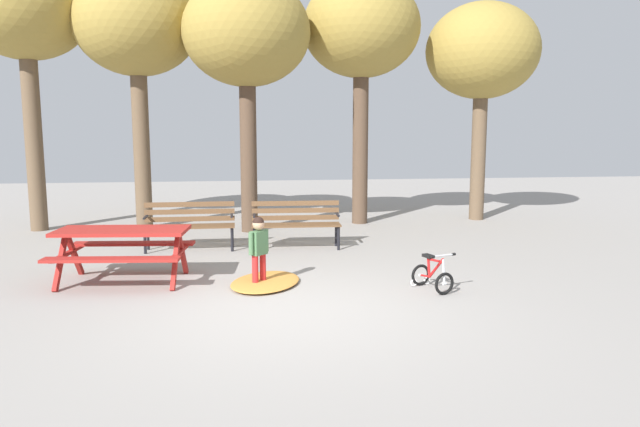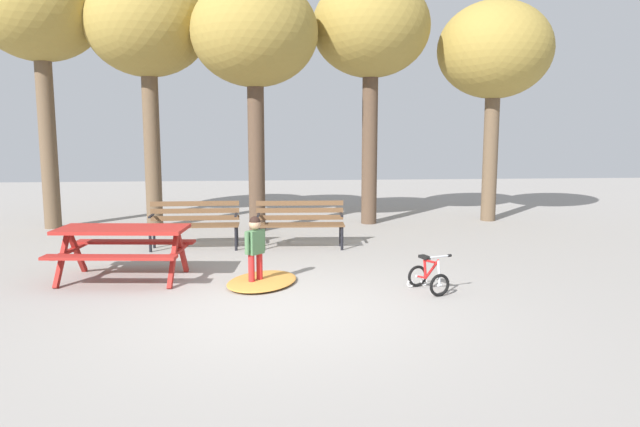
% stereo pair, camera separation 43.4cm
% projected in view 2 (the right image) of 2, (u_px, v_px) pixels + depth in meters
% --- Properties ---
extents(ground, '(36.00, 36.00, 0.00)m').
position_uv_depth(ground, '(281.00, 309.00, 7.14)').
color(ground, gray).
extents(picnic_table, '(1.92, 1.51, 0.79)m').
position_uv_depth(picnic_table, '(123.00, 239.00, 8.46)').
color(picnic_table, maroon).
rests_on(picnic_table, ground).
extents(park_bench_far_left, '(1.60, 0.47, 0.85)m').
position_uv_depth(park_bench_far_left, '(195.00, 221.00, 10.70)').
color(park_bench_far_left, brown).
rests_on(park_bench_far_left, ground).
extents(park_bench_left, '(1.62, 0.52, 0.85)m').
position_uv_depth(park_bench_left, '(300.00, 220.00, 10.76)').
color(park_bench_left, brown).
rests_on(park_bench_left, ground).
extents(child_standing, '(0.29, 0.29, 0.97)m').
position_uv_depth(child_standing, '(255.00, 245.00, 8.17)').
color(child_standing, red).
rests_on(child_standing, ground).
extents(kids_bicycle, '(0.51, 0.63, 0.54)m').
position_uv_depth(kids_bicycle, '(428.00, 277.00, 7.90)').
color(kids_bicycle, black).
rests_on(kids_bicycle, ground).
extents(leaf_pile, '(1.34, 1.54, 0.07)m').
position_uv_depth(leaf_pile, '(262.00, 281.00, 8.33)').
color(leaf_pile, '#C68438').
rests_on(leaf_pile, ground).
extents(tree_far_left, '(2.60, 2.60, 5.76)m').
position_uv_depth(tree_far_left, '(40.00, 12.00, 12.34)').
color(tree_far_left, brown).
rests_on(tree_far_left, ground).
extents(tree_left, '(2.60, 2.60, 5.45)m').
position_uv_depth(tree_left, '(147.00, 28.00, 12.51)').
color(tree_left, brown).
rests_on(tree_left, ground).
extents(tree_center, '(2.60, 2.60, 5.21)m').
position_uv_depth(tree_center, '(255.00, 36.00, 12.07)').
color(tree_center, brown).
rests_on(tree_center, ground).
extents(tree_right, '(2.60, 2.60, 5.48)m').
position_uv_depth(tree_right, '(371.00, 30.00, 13.02)').
color(tree_right, brown).
rests_on(tree_right, ground).
extents(tree_far_right, '(2.60, 2.60, 5.04)m').
position_uv_depth(tree_far_right, '(495.00, 52.00, 13.51)').
color(tree_far_right, brown).
rests_on(tree_far_right, ground).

